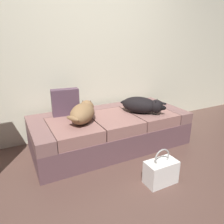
# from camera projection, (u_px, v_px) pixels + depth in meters

# --- Properties ---
(ground_plane) EXTENTS (10.00, 10.00, 0.00)m
(ground_plane) POSITION_uv_depth(u_px,v_px,m) (159.00, 190.00, 2.04)
(ground_plane) COLOR brown
(back_wall) EXTENTS (6.40, 0.10, 2.80)m
(back_wall) POSITION_uv_depth(u_px,v_px,m) (91.00, 37.00, 2.98)
(back_wall) COLOR beige
(back_wall) RESTS_ON ground
(couch) EXTENTS (2.02, 0.92, 0.44)m
(couch) POSITION_uv_depth(u_px,v_px,m) (110.00, 130.00, 2.85)
(couch) COLOR brown
(couch) RESTS_ON ground
(dog_tan) EXTENTS (0.49, 0.59, 0.22)m
(dog_tan) POSITION_uv_depth(u_px,v_px,m) (83.00, 112.00, 2.53)
(dog_tan) COLOR olive
(dog_tan) RESTS_ON couch
(dog_dark) EXTENTS (0.51, 0.55, 0.21)m
(dog_dark) POSITION_uv_depth(u_px,v_px,m) (142.00, 105.00, 2.81)
(dog_dark) COLOR black
(dog_dark) RESTS_ON couch
(tv_remote) EXTENTS (0.06, 0.15, 0.02)m
(tv_remote) POSITION_uv_depth(u_px,v_px,m) (162.00, 103.00, 3.25)
(tv_remote) COLOR black
(tv_remote) RESTS_ON couch
(throw_pillow) EXTENTS (0.35, 0.15, 0.34)m
(throw_pillow) POSITION_uv_depth(u_px,v_px,m) (65.00, 102.00, 2.72)
(throw_pillow) COLOR #503947
(throw_pillow) RESTS_ON couch
(handbag) EXTENTS (0.32, 0.18, 0.38)m
(handbag) POSITION_uv_depth(u_px,v_px,m) (161.00, 172.00, 2.11)
(handbag) COLOR white
(handbag) RESTS_ON ground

